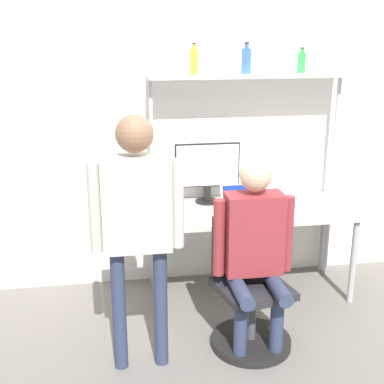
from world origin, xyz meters
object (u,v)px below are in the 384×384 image
bottle_green (302,62)px  bottle_blue (246,60)px  office_chair (249,307)px  cell_phone (269,211)px  person_seated (255,242)px  laptop (240,206)px  person_standing (137,213)px  monitor (207,169)px  bottle_amber (194,61)px

bottle_green → bottle_blue: bearing=180.0°
office_chair → bottle_blue: 1.88m
cell_phone → person_seated: (-0.31, -0.69, 0.04)m
cell_phone → person_seated: bearing=-114.3°
bottle_blue → laptop: bearing=-107.1°
bottle_green → laptop: bearing=-150.2°
laptop → bottle_green: bearing=29.8°
laptop → cell_phone: 0.24m
person_seated → bottle_blue: size_ratio=5.55×
cell_phone → office_chair: 0.86m
person_standing → bottle_blue: bottle_blue is taller
monitor → person_standing: person_standing is taller
monitor → person_seated: size_ratio=0.40×
office_chair → bottle_green: bottle_green is taller
laptop → person_standing: 1.18m
office_chair → bottle_green: bearing=56.4°
bottle_amber → office_chair: bearing=-76.3°
laptop → person_seated: size_ratio=0.22×
bottle_blue → cell_phone: bearing=-66.0°
cell_phone → bottle_amber: 1.31m
cell_phone → person_seated: 0.76m
monitor → cell_phone: 0.61m
office_chair → bottle_blue: (0.18, 0.96, 1.61)m
laptop → bottle_amber: (-0.32, 0.31, 1.09)m
monitor → cell_phone: monitor is taller
laptop → monitor: bearing=121.5°
person_seated → person_standing: 0.83m
person_seated → bottle_green: bearing=58.1°
bottle_green → bottle_amber: bearing=180.0°
monitor → bottle_amber: bottle_amber is taller
laptop → bottle_blue: (0.10, 0.31, 1.09)m
person_standing → bottle_green: (1.40, 1.09, 0.81)m
monitor → cell_phone: bearing=-36.8°
laptop → cell_phone: bearing=0.3°
person_seated → cell_phone: bearing=65.7°
office_chair → bottle_blue: size_ratio=3.80×
laptop → bottle_blue: size_ratio=1.24×
office_chair → bottle_blue: bottle_blue is taller
office_chair → person_seated: person_seated is taller
office_chair → person_seated: (0.01, -0.05, 0.51)m
cell_phone → bottle_blue: size_ratio=0.62×
person_seated → bottle_amber: bottle_amber is taller
monitor → laptop: size_ratio=1.80×
cell_phone → office_chair: bearing=-116.6°
laptop → person_standing: bearing=-137.6°
person_seated → office_chair: bearing=101.2°
cell_phone → monitor: bearing=143.2°
person_seated → person_standing: (-0.77, -0.09, 0.28)m
bottle_blue → monitor: bearing=177.1°
bottle_amber → bottle_green: size_ratio=1.20×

